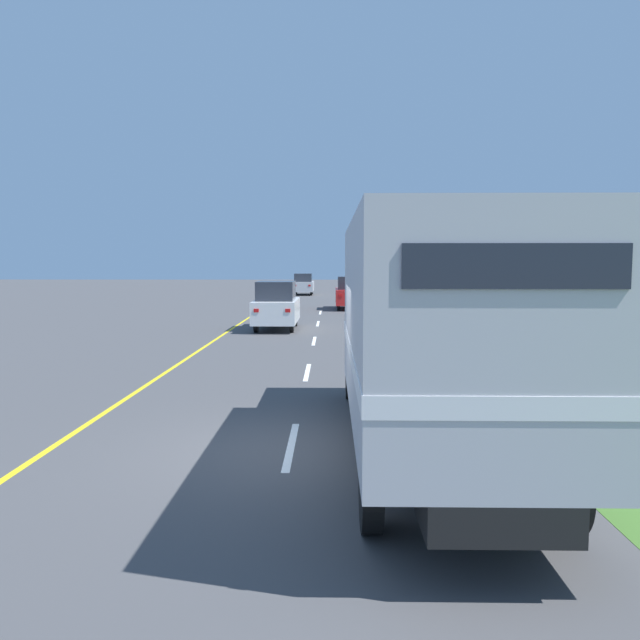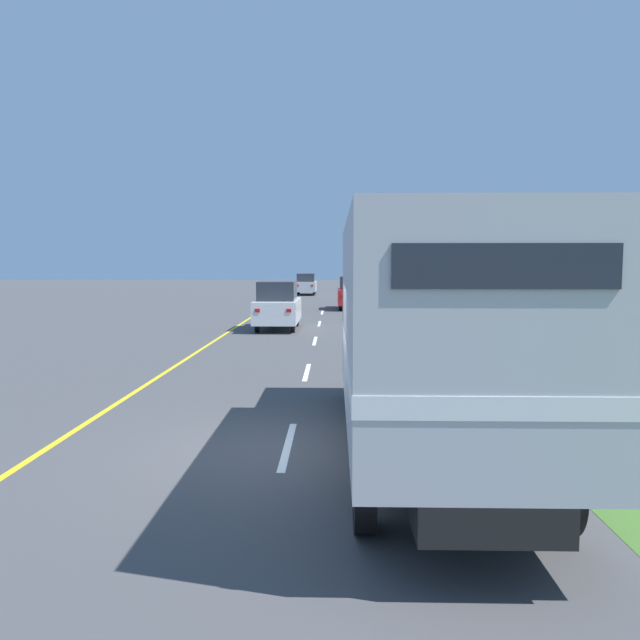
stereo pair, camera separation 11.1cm
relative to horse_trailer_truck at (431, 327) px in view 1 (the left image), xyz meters
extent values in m
plane|color=#444447|center=(-2.07, 0.25, -1.92)|extent=(200.00, 200.00, 0.00)
cube|color=#3D6628|center=(11.63, 21.76, -1.92)|extent=(20.00, 71.57, 0.01)
cube|color=yellow|center=(-5.77, 21.76, -1.92)|extent=(0.12, 71.57, 0.01)
cube|color=white|center=(-2.07, 0.51, -1.92)|extent=(0.12, 2.60, 0.01)
cube|color=white|center=(-2.07, 7.11, -1.92)|extent=(0.12, 2.60, 0.01)
cube|color=white|center=(-2.07, 13.71, -1.92)|extent=(0.12, 2.60, 0.01)
cube|color=white|center=(-2.07, 20.31, -1.92)|extent=(0.12, 2.60, 0.01)
cube|color=white|center=(-2.07, 26.91, -1.92)|extent=(0.12, 2.60, 0.01)
cylinder|color=black|center=(-1.03, 3.91, -1.42)|extent=(0.22, 1.00, 1.00)
cylinder|color=black|center=(1.03, 3.91, -1.42)|extent=(0.22, 1.00, 1.00)
cylinder|color=black|center=(-1.03, -2.61, -1.42)|extent=(0.22, 1.00, 1.00)
cylinder|color=black|center=(1.03, -2.61, -1.42)|extent=(0.22, 1.00, 1.00)
cube|color=black|center=(0.00, 0.25, -1.24)|extent=(1.31, 8.68, 0.36)
cube|color=#B7B7BC|center=(0.00, -0.80, 0.20)|extent=(2.39, 6.58, 2.53)
cube|color=white|center=(0.00, -0.80, -0.24)|extent=(2.41, 6.60, 0.20)
cube|color=#232833|center=(0.00, -4.10, 0.90)|extent=(1.79, 0.03, 0.36)
cube|color=#B7B7BC|center=(0.00, 3.55, -0.11)|extent=(2.29, 2.10, 1.90)
cube|color=#283342|center=(0.00, 4.61, 0.13)|extent=(2.03, 0.03, 0.85)
cylinder|color=black|center=(-4.55, 19.10, -1.59)|extent=(0.16, 0.66, 0.66)
cylinder|color=black|center=(-3.07, 19.10, -1.59)|extent=(0.16, 0.66, 0.66)
cylinder|color=black|center=(-4.55, 16.50, -1.59)|extent=(0.16, 0.66, 0.66)
cylinder|color=black|center=(-3.07, 16.50, -1.59)|extent=(0.16, 0.66, 0.66)
cube|color=white|center=(-3.81, 17.80, -1.12)|extent=(1.80, 4.21, 0.95)
cube|color=#282D38|center=(-3.81, 17.63, -0.24)|extent=(1.55, 2.31, 0.80)
cube|color=red|center=(-4.44, 15.69, -0.95)|extent=(0.20, 0.03, 0.14)
cube|color=red|center=(-3.18, 15.69, -0.95)|extent=(0.20, 0.03, 0.14)
cylinder|color=black|center=(-1.00, 31.25, -1.59)|extent=(0.16, 0.66, 0.66)
cylinder|color=black|center=(0.48, 31.25, -1.59)|extent=(0.16, 0.66, 0.66)
cylinder|color=black|center=(-1.00, 28.48, -1.59)|extent=(0.16, 0.66, 0.66)
cylinder|color=black|center=(0.48, 28.48, -1.59)|extent=(0.16, 0.66, 0.66)
cube|color=red|center=(-0.26, 29.86, -1.13)|extent=(1.80, 4.46, 0.92)
cube|color=#282D38|center=(-0.26, 29.69, -0.28)|extent=(1.55, 2.45, 0.79)
cube|color=red|center=(-0.89, 27.62, -0.97)|extent=(0.20, 0.03, 0.14)
cube|color=red|center=(0.37, 27.62, -0.97)|extent=(0.20, 0.03, 0.14)
cylinder|color=black|center=(-4.70, 48.96, -1.59)|extent=(0.16, 0.66, 0.66)
cylinder|color=black|center=(-3.22, 48.96, -1.59)|extent=(0.16, 0.66, 0.66)
cylinder|color=black|center=(-4.70, 46.13, -1.59)|extent=(0.16, 0.66, 0.66)
cylinder|color=black|center=(-3.22, 46.13, -1.59)|extent=(0.16, 0.66, 0.66)
cube|color=silver|center=(-3.96, 47.54, -1.16)|extent=(1.80, 4.55, 0.87)
cube|color=#282D38|center=(-3.96, 47.36, -0.35)|extent=(1.55, 2.50, 0.74)
cube|color=red|center=(-4.59, 45.26, -1.01)|extent=(0.20, 0.03, 0.14)
cube|color=red|center=(-3.33, 45.26, -1.01)|extent=(0.20, 0.03, 0.14)
cylinder|color=#9E9EA3|center=(2.98, 5.87, -0.55)|extent=(0.09, 0.09, 2.75)
cylinder|color=#9E9EA3|center=(4.63, 5.87, -0.55)|extent=(0.09, 0.09, 2.75)
cube|color=brown|center=(3.81, 5.87, 0.20)|extent=(2.35, 0.06, 1.26)
cube|color=brown|center=(4.61, 5.87, 1.01)|extent=(0.75, 0.06, 0.32)
cube|color=silver|center=(3.81, 5.83, 0.20)|extent=(1.84, 0.02, 0.23)
cylinder|color=#4C3823|center=(7.97, 11.70, -0.93)|extent=(0.28, 0.28, 1.98)
sphere|color=#236023|center=(7.97, 11.70, 1.45)|extent=(3.48, 3.48, 3.48)
cylinder|color=brown|center=(10.25, 20.04, -0.93)|extent=(0.25, 0.25, 1.99)
sphere|color=#2D702D|center=(10.25, 20.04, 1.77)|extent=(4.27, 4.27, 4.27)
cylinder|color=brown|center=(7.73, 26.23, -0.63)|extent=(0.41, 0.41, 2.57)
sphere|color=#2D702D|center=(7.73, 26.23, 2.03)|extent=(3.45, 3.45, 3.45)
camera|label=1|loc=(-1.45, -9.03, 0.92)|focal=35.00mm
camera|label=2|loc=(-1.34, -9.03, 0.92)|focal=35.00mm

